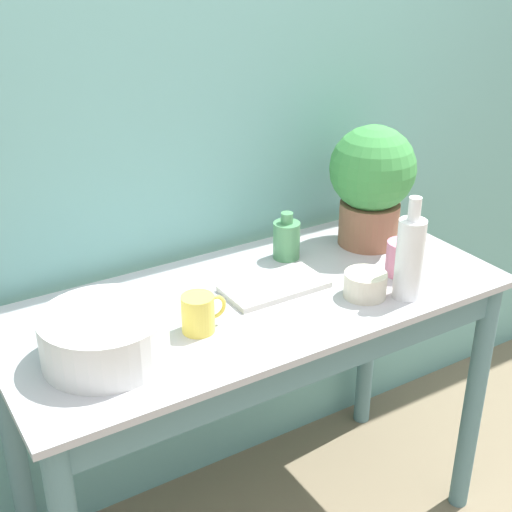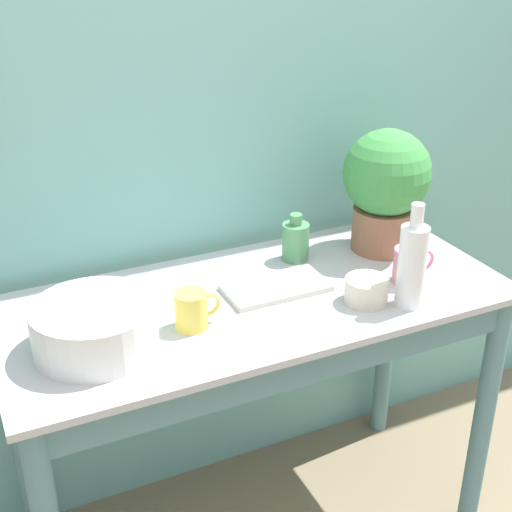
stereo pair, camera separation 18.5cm
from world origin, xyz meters
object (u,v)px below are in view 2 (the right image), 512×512
Objects in this scene: bottle_tall at (412,264)px; bowl_small_cream at (366,290)px; mug_yellow at (192,310)px; tray_board at (276,287)px; bottle_short at (295,241)px; potted_plant at (386,185)px; mug_pink at (410,265)px; bowl_wash_large at (95,327)px.

bowl_small_cream is (-0.09, 0.06, -0.08)m from bottle_tall.
mug_yellow is 0.29m from tray_board.
mug_yellow is 0.46m from bowl_small_cream.
bottle_short reaches higher than mug_yellow.
potted_plant reaches higher than bottle_tall.
bottle_tall reaches higher than bottle_short.
mug_yellow is at bearing 166.16° from bottle_tall.
bottle_short is 0.51× the size of tray_board.
tray_board is at bearing 139.87° from bowl_small_cream.
potted_plant is 0.72m from mug_yellow.
mug_yellow is (-0.55, 0.14, -0.07)m from bottle_tall.
bottle_short is 1.25× the size of bowl_small_cream.
bowl_small_cream is (-0.22, -0.26, -0.17)m from potted_plant.
bottle_tall is at bearing -13.84° from mug_yellow.
bowl_wash_large is at bearing 177.73° from mug_pink.
bowl_wash_large is at bearing 173.44° from bowl_small_cream.
bowl_small_cream is (0.05, -0.30, -0.03)m from bottle_short.
bottle_short is at bearing 99.14° from bowl_small_cream.
bottle_short is 0.21m from tray_board.
mug_yellow is at bearing -150.63° from bottle_short.
bowl_wash_large is 1.04× the size of bottle_tall.
bowl_wash_large is 2.05× the size of bottle_short.
bottle_short is 0.34m from mug_pink.
bottle_tall is at bearing -126.72° from mug_pink.
bottle_short reaches higher than bowl_small_cream.
tray_board is (0.51, 0.08, -0.05)m from bowl_wash_large.
potted_plant is 0.31m from bottle_short.
bowl_wash_large reaches higher than bowl_small_cream.
mug_yellow is at bearing 177.36° from mug_pink.
bowl_wash_large reaches higher than mug_yellow.
mug_pink reaches higher than mug_yellow.
bowl_wash_large is 0.69m from bottle_short.
mug_pink is 1.11× the size of bowl_small_cream.
mug_yellow is at bearing 170.76° from bowl_small_cream.
mug_pink reaches higher than bowl_small_cream.
bowl_small_cream is at bearing -9.24° from mug_yellow.
bottle_short is at bearing 29.37° from mug_yellow.
potted_plant is 0.47m from tray_board.
bottle_tall is 0.14m from bowl_small_cream.
bottle_tall is (-0.13, -0.32, -0.09)m from potted_plant.
bottle_tall reaches higher than mug_yellow.
bottle_short is at bearing 47.11° from tray_board.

